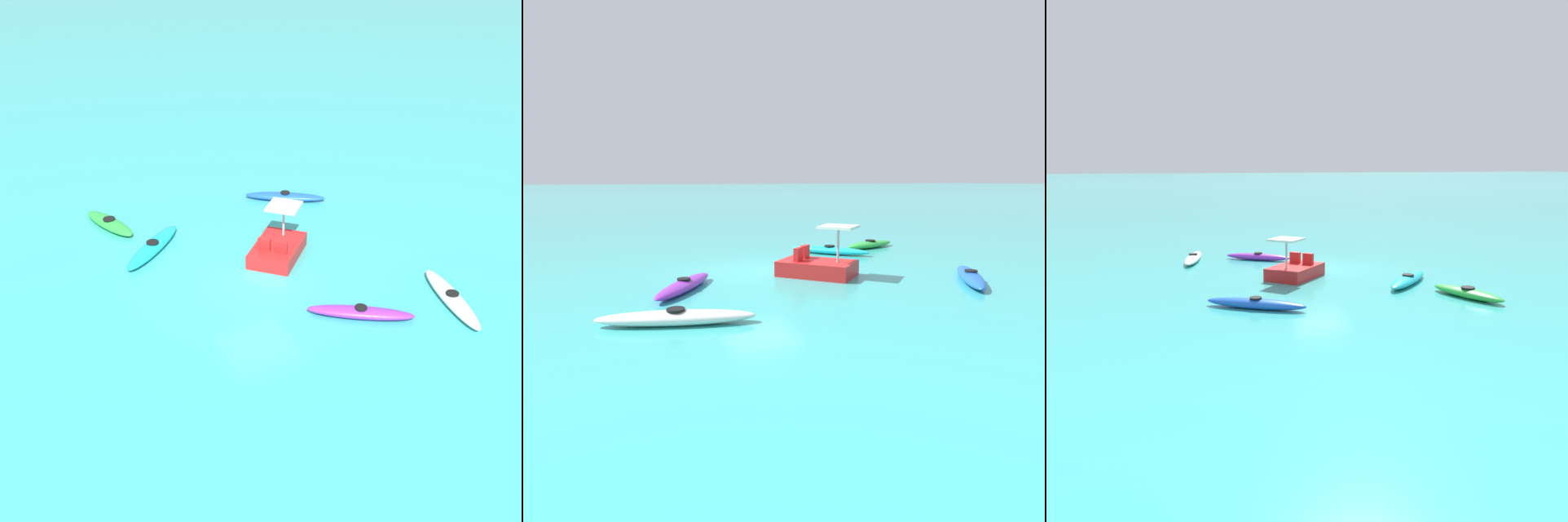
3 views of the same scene
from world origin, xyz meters
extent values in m
plane|color=#38ADA8|center=(0.00, 0.00, 0.00)|extent=(600.00, 600.00, 0.00)
ellipsoid|color=purple|center=(3.01, 1.92, 0.16)|extent=(2.37, 2.98, 0.32)
cylinder|color=black|center=(3.01, 1.92, 0.35)|extent=(0.53, 0.53, 0.05)
ellipsoid|color=green|center=(-6.44, -3.02, 0.16)|extent=(2.92, 1.50, 0.32)
cylinder|color=black|center=(-6.44, -3.02, 0.35)|extent=(0.57, 0.57, 0.05)
ellipsoid|color=#19B7C6|center=(-3.87, -2.20, 0.16)|extent=(2.85, 3.03, 0.32)
cylinder|color=black|center=(-3.87, -2.20, 0.35)|extent=(0.63, 0.63, 0.05)
ellipsoid|color=white|center=(3.72, 4.89, 0.16)|extent=(3.50, 1.55, 0.32)
cylinder|color=black|center=(3.72, 4.89, 0.35)|extent=(0.49, 0.49, 0.05)
ellipsoid|color=blue|center=(-5.38, 4.15, 0.16)|extent=(2.38, 3.07, 0.32)
cylinder|color=black|center=(-5.38, 4.15, 0.35)|extent=(0.53, 0.53, 0.05)
cube|color=red|center=(-1.41, 1.52, 0.25)|extent=(2.73, 2.78, 0.50)
cube|color=red|center=(-1.25, 0.92, 0.72)|extent=(0.43, 0.42, 0.44)
cube|color=red|center=(-0.81, 1.33, 0.72)|extent=(0.43, 0.42, 0.44)
cylinder|color=#B2B2B7|center=(-1.88, 2.04, 1.05)|extent=(0.08, 0.08, 1.10)
cube|color=silver|center=(-1.88, 2.04, 1.64)|extent=(1.55, 1.55, 0.08)
camera|label=1|loc=(15.55, -8.25, 11.16)|focal=43.90mm
camera|label=2|loc=(5.17, 14.46, 3.12)|focal=30.98mm
camera|label=3|loc=(-21.07, 8.04, 4.44)|focal=36.27mm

